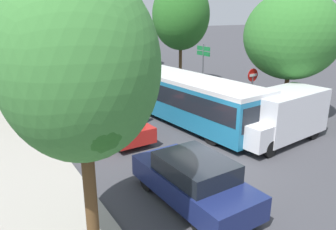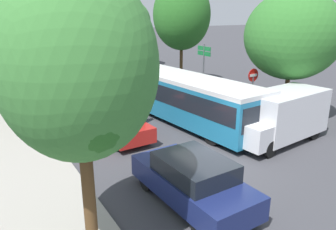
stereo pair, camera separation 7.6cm
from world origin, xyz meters
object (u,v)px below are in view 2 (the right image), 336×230
at_px(white_van, 282,115).
at_px(tree_left_mid, 12,36).
at_px(queued_car_red, 118,123).
at_px(queued_car_silver, 56,79).
at_px(articulated_bus, 151,85).
at_px(queued_car_black, 79,98).
at_px(tree_right_near, 293,36).
at_px(tree_left_near, 80,72).
at_px(tree_right_mid, 182,15).
at_px(traffic_light, 127,81).
at_px(queued_car_navy, 193,180).
at_px(tree_right_far, 131,23).
at_px(direction_sign_post, 204,59).
at_px(queued_car_graphite, 36,68).
at_px(city_bus_rear, 17,47).
at_px(no_entry_sign, 252,86).

xyz_separation_m(white_van, tree_left_mid, (-9.72, 8.32, 3.34)).
distance_m(queued_car_red, queued_car_silver, 12.20).
xyz_separation_m(articulated_bus, queued_car_red, (-3.76, -3.68, -0.70)).
relative_size(queued_car_black, tree_right_near, 0.59).
distance_m(queued_car_black, white_van, 11.78).
height_order(tree_left_near, tree_right_mid, tree_right_mid).
xyz_separation_m(white_van, tree_right_mid, (2.64, 12.25, 4.20)).
height_order(articulated_bus, traffic_light, traffic_light).
height_order(articulated_bus, white_van, articulated_bus).
relative_size(queued_car_navy, tree_right_near, 0.66).
bearing_deg(queued_car_navy, tree_right_far, -23.10).
bearing_deg(direction_sign_post, queued_car_black, -8.19).
bearing_deg(tree_right_mid, direction_sign_post, -98.70).
height_order(direction_sign_post, tree_right_far, tree_right_far).
bearing_deg(queued_car_silver, tree_left_near, 167.60).
xyz_separation_m(queued_car_navy, tree_left_mid, (-3.31, 10.45, 3.80)).
xyz_separation_m(queued_car_navy, tree_right_mid, (9.05, 14.37, 4.65)).
bearing_deg(tree_right_mid, tree_left_mid, -162.38).
height_order(articulated_bus, tree_right_far, tree_right_far).
bearing_deg(white_van, queued_car_graphite, -79.69).
relative_size(direction_sign_post, tree_right_far, 0.53).
bearing_deg(direction_sign_post, tree_right_near, 98.02).
xyz_separation_m(queued_car_black, tree_right_near, (9.20, -7.76, 3.81)).
bearing_deg(tree_left_near, queued_car_graphite, 82.78).
distance_m(tree_right_near, tree_right_far, 20.58).
relative_size(city_bus_rear, queued_car_navy, 2.61).
bearing_deg(tree_left_mid, city_bus_rear, 83.01).
height_order(articulated_bus, queued_car_red, articulated_bus).
xyz_separation_m(queued_car_black, queued_car_silver, (0.10, 6.47, 0.06)).
height_order(queued_car_graphite, no_entry_sign, no_entry_sign).
distance_m(queued_car_black, tree_right_far, 16.45).
bearing_deg(direction_sign_post, tree_left_mid, 2.18).
bearing_deg(tree_right_mid, queued_car_red, -137.62).
bearing_deg(tree_right_mid, queued_car_navy, -122.21).
xyz_separation_m(queued_car_red, tree_right_near, (9.07, -2.03, 3.78)).
bearing_deg(articulated_bus, tree_left_near, -39.60).
bearing_deg(queued_car_silver, queued_car_navy, 177.53).
height_order(no_entry_sign, direction_sign_post, direction_sign_post).
bearing_deg(queued_car_red, tree_right_near, -104.42).
height_order(articulated_bus, city_bus_rear, city_bus_rear).
distance_m(queued_car_navy, queued_car_black, 12.06).
bearing_deg(queued_car_graphite, queued_car_red, 179.24).
xyz_separation_m(queued_car_navy, queued_car_graphite, (-0.12, 24.98, -0.08)).
height_order(queued_car_graphite, traffic_light, traffic_light).
xyz_separation_m(queued_car_red, traffic_light, (0.84, 0.73, 1.77)).
bearing_deg(queued_car_black, queued_car_graphite, -0.85).
distance_m(queued_car_graphite, white_van, 23.77).
height_order(queued_car_red, tree_right_mid, tree_right_mid).
height_order(queued_car_silver, no_entry_sign, no_entry_sign).
xyz_separation_m(queued_car_silver, tree_right_near, (9.10, -14.23, 3.75)).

